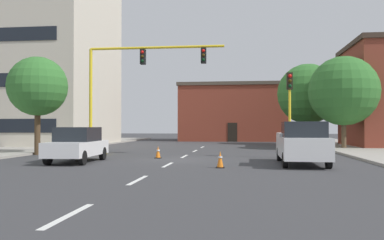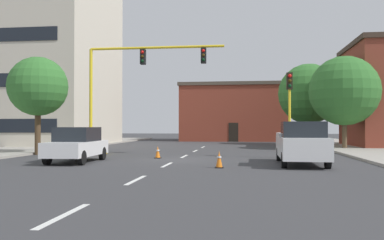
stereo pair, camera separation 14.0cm
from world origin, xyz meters
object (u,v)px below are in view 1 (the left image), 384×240
Objects in this scene: pickup_truck_white at (302,144)px; traffic_cone_roadside_b at (158,152)px; traffic_cone_roadside_a at (220,160)px; tree_left_near at (38,87)px; tree_right_mid at (344,91)px; tree_right_far at (308,94)px; traffic_light_pole_right at (290,95)px; traffic_signal_gantry at (109,119)px; sedan_white_near_left at (77,144)px.

pickup_truck_white is 8.01m from traffic_cone_roadside_b.
tree_left_near is at bearing 150.11° from traffic_cone_roadside_a.
tree_right_far is at bearing 99.07° from tree_right_mid.
traffic_light_pole_right is 0.67× the size of tree_right_mid.
tree_right_mid reaches higher than traffic_cone_roadside_b.
traffic_cone_roadside_b is at bearing -12.57° from tree_left_near.
sedan_white_near_left is at bearing -86.97° from traffic_signal_gantry.
tree_right_far reaches higher than traffic_signal_gantry.
tree_right_far is 25.25m from traffic_cone_roadside_a.
pickup_truck_white is 4.26m from traffic_cone_roadside_a.
traffic_light_pole_right is at bearing -2.84° from tree_left_near.
tree_right_mid is at bearing 61.05° from traffic_light_pole_right.
tree_left_near is at bearing 163.03° from pickup_truck_white.
tree_right_mid is 10.40× the size of traffic_cone_roadside_b.
traffic_signal_gantry is 12.93× the size of traffic_cone_roadside_a.
tree_right_far is 1.10× the size of tree_right_mid.
tree_right_mid is 20.87m from sedan_white_near_left.
traffic_signal_gantry reaches higher than pickup_truck_white.
traffic_signal_gantry is 12.66m from pickup_truck_white.
traffic_cone_roadside_b is at bearing -140.64° from tree_right_mid.
traffic_cone_roadside_b is at bearing 41.04° from sedan_white_near_left.
traffic_light_pole_right is at bearing -101.63° from tree_right_far.
tree_right_mid is 16.51m from traffic_cone_roadside_b.
traffic_signal_gantry reaches higher than sedan_white_near_left.
tree_left_near is 8.38× the size of traffic_cone_roadside_a.
traffic_light_pole_right is (11.08, -1.82, 1.26)m from traffic_signal_gantry.
traffic_cone_roadside_b is (-12.35, -10.13, -4.15)m from tree_right_mid.
traffic_signal_gantry is 1.20× the size of tree_right_far.
tree_right_mid is at bearing 39.73° from sedan_white_near_left.
traffic_light_pole_right is at bearing 20.54° from sedan_white_near_left.
sedan_white_near_left is at bearing -179.58° from pickup_truck_white.
tree_right_mid is 17.87m from traffic_cone_roadside_a.
traffic_cone_roadside_b is at bearing 126.91° from traffic_cone_roadside_a.
traffic_light_pole_right is 18.18m from tree_right_far.
traffic_signal_gantry is at bearing 13.91° from tree_left_near.
tree_right_mid is (5.04, 9.10, 0.96)m from traffic_light_pole_right.
sedan_white_near_left is (0.31, -5.86, -1.38)m from traffic_signal_gantry.
tree_left_near is at bearing -157.77° from tree_right_mid.
traffic_cone_roadside_a is at bearing -120.79° from traffic_light_pole_right.
traffic_cone_roadside_b is (-7.32, -1.03, -3.19)m from traffic_light_pole_right.
traffic_cone_roadside_a is at bearing -119.69° from tree_right_mid.
traffic_cone_roadside_a is (7.19, -1.97, -0.53)m from sedan_white_near_left.
traffic_cone_roadside_b is (-10.97, -18.78, -4.60)m from tree_right_far.
sedan_white_near_left is at bearing 164.67° from traffic_cone_roadside_a.
sedan_white_near_left is (-10.77, -4.04, -2.64)m from traffic_light_pole_right.
pickup_truck_white is 7.92× the size of traffic_cone_roadside_b.
traffic_cone_roadside_a is at bearing -150.91° from pickup_truck_white.
sedan_white_near_left reaches higher than traffic_cone_roadside_a.
traffic_light_pole_right is 4.71m from pickup_truck_white.
tree_left_near is at bearing 177.16° from traffic_light_pole_right.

